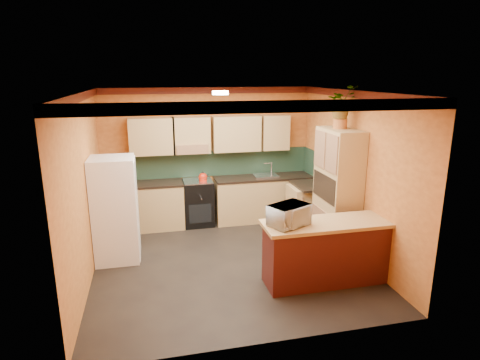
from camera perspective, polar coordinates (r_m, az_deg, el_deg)
The scene contains 15 objects.
room_shell at distance 6.30m, azimuth -2.03°, elevation 6.98°, with size 4.24×4.24×2.72m.
base_cabinets_back at distance 8.19m, azimuth -1.61°, elevation -3.01°, with size 3.65×0.60×0.88m, color tan.
countertop_back at distance 8.06m, azimuth -1.64°, elevation 0.10°, with size 3.65×0.62×0.04m, color black.
stove at distance 8.09m, azimuth -5.97°, elevation -3.20°, with size 0.58×0.58×0.91m, color black.
kettle at distance 7.90m, azimuth -5.31°, elevation 0.50°, with size 0.17×0.17×0.18m, color red, non-canonical shape.
sink at distance 8.23m, azimuth 3.66°, elevation 0.64°, with size 0.48×0.40×0.03m, color silver.
base_cabinets_right at distance 7.86m, azimuth 9.93°, elevation -4.00°, with size 0.60×0.80×0.88m, color tan.
countertop_right at distance 7.73m, azimuth 10.08°, elevation -0.77°, with size 0.62×0.80×0.04m, color black.
fridge at distance 6.72m, azimuth -17.35°, elevation -4.05°, with size 0.68×0.66×1.70m, color white.
pantry at distance 6.86m, azimuth 13.65°, elevation -1.66°, with size 0.48×0.90×2.10m, color tan.
fern_pot at distance 6.68m, azimuth 14.05°, elevation 7.79°, with size 0.22×0.22×0.16m, color #AC5C29.
fern at distance 6.65m, azimuth 14.24°, elevation 10.69°, with size 0.47×0.40×0.52m, color tan.
breakfast_bar at distance 6.01m, azimuth 12.30°, elevation -10.18°, with size 1.80×0.55×0.88m, color #4E1312.
bar_top at distance 5.83m, azimuth 12.55°, elevation -6.04°, with size 1.90×0.65×0.05m, color tan.
microwave at distance 5.55m, azimuth 6.98°, elevation -4.96°, with size 0.54×0.36×0.30m, color white.
Camera 1 is at (-1.16, -5.85, 2.95)m, focal length 30.00 mm.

